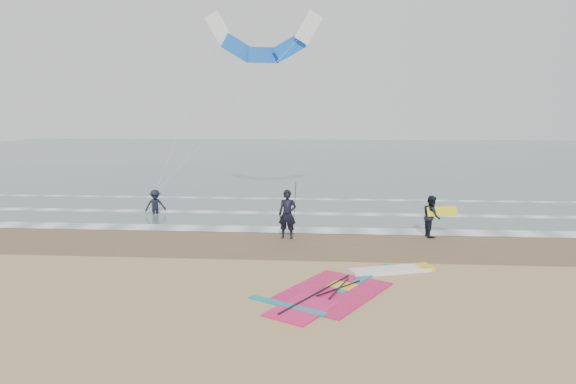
# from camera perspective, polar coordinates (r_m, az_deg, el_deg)

# --- Properties ---
(ground) EXTENTS (120.00, 120.00, 0.00)m
(ground) POSITION_cam_1_polar(r_m,az_deg,el_deg) (14.70, 4.18, -11.56)
(ground) COLOR tan
(ground) RESTS_ON ground
(sea_water) EXTENTS (120.00, 80.00, 0.02)m
(sea_water) POSITION_cam_1_polar(r_m,az_deg,el_deg) (62.00, 4.40, 3.98)
(sea_water) COLOR #47605E
(sea_water) RESTS_ON ground
(wet_sand_band) EXTENTS (120.00, 5.00, 0.01)m
(wet_sand_band) POSITION_cam_1_polar(r_m,az_deg,el_deg) (20.43, 4.27, -5.72)
(wet_sand_band) COLOR brown
(wet_sand_band) RESTS_ON ground
(foam_waterline) EXTENTS (120.00, 9.15, 0.02)m
(foam_waterline) POSITION_cam_1_polar(r_m,az_deg,el_deg) (24.75, 4.30, -3.11)
(foam_waterline) COLOR white
(foam_waterline) RESTS_ON ground
(windsurf_rig) EXTENTS (5.70, 5.40, 0.14)m
(windsurf_rig) POSITION_cam_1_polar(r_m,az_deg,el_deg) (15.54, 6.96, -10.31)
(windsurf_rig) COLOR white
(windsurf_rig) RESTS_ON ground
(person_standing) EXTENTS (0.79, 0.57, 2.02)m
(person_standing) POSITION_cam_1_polar(r_m,az_deg,el_deg) (20.99, -0.07, -2.49)
(person_standing) COLOR black
(person_standing) RESTS_ON ground
(person_walking) EXTENTS (0.71, 0.88, 1.73)m
(person_walking) POSITION_cam_1_polar(r_m,az_deg,el_deg) (22.16, 15.65, -2.60)
(person_walking) COLOR black
(person_walking) RESTS_ON ground
(person_wading) EXTENTS (1.21, 1.04, 1.62)m
(person_wading) POSITION_cam_1_polar(r_m,az_deg,el_deg) (26.90, -14.55, -0.72)
(person_wading) COLOR black
(person_wading) RESTS_ON ground
(held_pole) EXTENTS (0.17, 0.86, 1.82)m
(held_pole) POSITION_cam_1_polar(r_m,az_deg,el_deg) (20.88, 0.75, -1.23)
(held_pole) COLOR black
(held_pole) RESTS_ON ground
(carried_kiteboard) EXTENTS (1.30, 0.51, 0.39)m
(carried_kiteboard) POSITION_cam_1_polar(r_m,az_deg,el_deg) (22.10, 16.75, -2.07)
(carried_kiteboard) COLOR yellow
(carried_kiteboard) RESTS_ON ground
(surf_kite) EXTENTS (8.39, 4.39, 9.66)m
(surf_kite) POSITION_cam_1_polar(r_m,az_deg,el_deg) (29.63, -2.78, 16.32)
(surf_kite) COLOR white
(surf_kite) RESTS_ON ground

